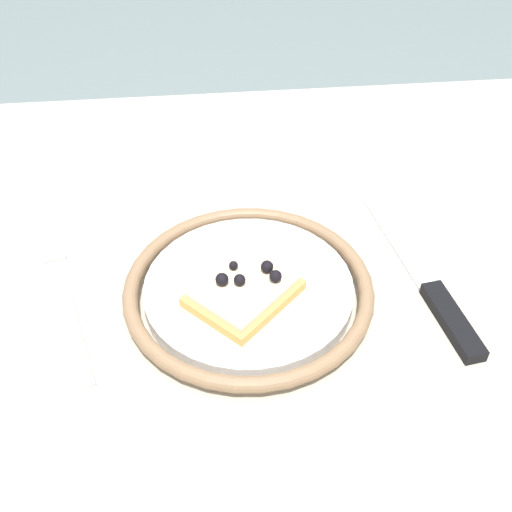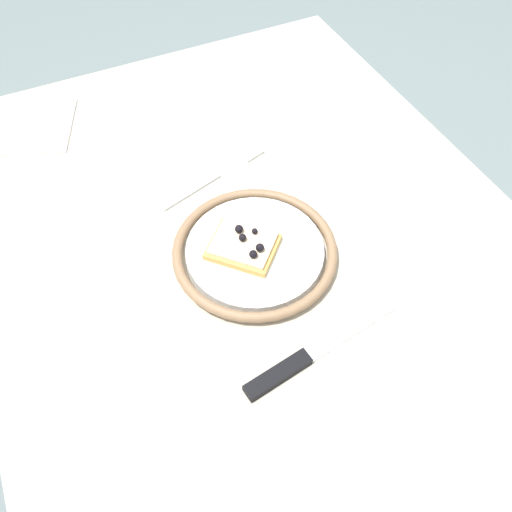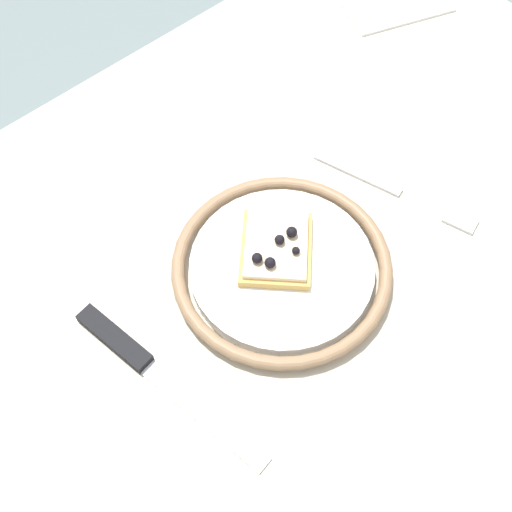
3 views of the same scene
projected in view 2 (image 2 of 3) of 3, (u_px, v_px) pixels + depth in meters
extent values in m
plane|color=slate|center=(268.00, 437.00, 1.29)|extent=(6.00, 6.00, 0.00)
cube|color=#BCB29E|center=(277.00, 279.00, 0.72)|extent=(1.16, 0.78, 0.03)
cylinder|color=#4C4742|center=(48.00, 250.00, 1.21)|extent=(0.05, 0.05, 0.69)
cylinder|color=#4C4742|center=(296.00, 166.00, 1.38)|extent=(0.05, 0.05, 0.69)
cylinder|color=white|center=(255.00, 252.00, 0.73)|extent=(0.19, 0.19, 0.02)
torus|color=#8C6B4C|center=(255.00, 250.00, 0.72)|extent=(0.23, 0.23, 0.01)
cube|color=tan|center=(243.00, 247.00, 0.71)|extent=(0.12, 0.12, 0.01)
cube|color=beige|center=(243.00, 243.00, 0.71)|extent=(0.10, 0.10, 0.01)
sphere|color=black|center=(253.00, 254.00, 0.69)|extent=(0.01, 0.01, 0.01)
sphere|color=black|center=(255.00, 231.00, 0.71)|extent=(0.01, 0.01, 0.01)
sphere|color=black|center=(239.00, 229.00, 0.71)|extent=(0.01, 0.01, 0.01)
sphere|color=black|center=(260.00, 247.00, 0.69)|extent=(0.01, 0.01, 0.01)
sphere|color=black|center=(242.00, 238.00, 0.70)|extent=(0.01, 0.01, 0.01)
cube|color=silver|center=(354.00, 328.00, 0.66)|extent=(0.04, 0.15, 0.00)
cube|color=black|center=(278.00, 375.00, 0.62)|extent=(0.03, 0.09, 0.01)
cube|color=silver|center=(191.00, 191.00, 0.80)|extent=(0.04, 0.11, 0.00)
cube|color=silver|center=(252.00, 154.00, 0.86)|extent=(0.03, 0.04, 0.00)
cube|color=white|center=(35.00, 126.00, 0.90)|extent=(0.18, 0.17, 0.00)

